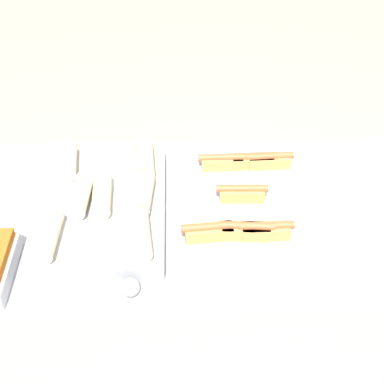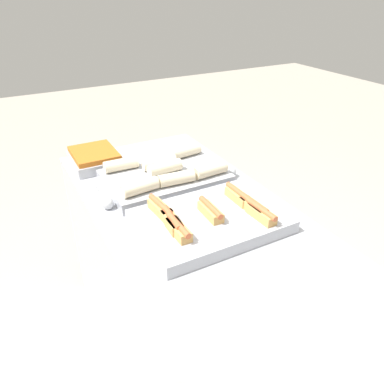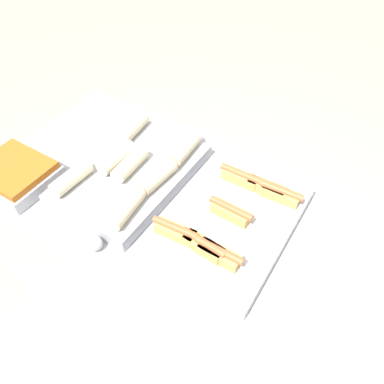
% 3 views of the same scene
% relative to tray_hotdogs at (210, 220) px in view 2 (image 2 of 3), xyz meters
% --- Properties ---
extents(ground_plane, '(12.00, 12.00, 0.00)m').
position_rel_tray_hotdogs_xyz_m(ground_plane, '(-0.04, 0.00, -0.95)').
color(ground_plane, '#ADA393').
extents(counter, '(1.74, 0.75, 0.92)m').
position_rel_tray_hotdogs_xyz_m(counter, '(-0.04, 0.00, -0.49)').
color(counter, '#A8AAB2').
rests_on(counter, ground_plane).
extents(tray_hotdogs, '(0.38, 0.53, 0.10)m').
position_rel_tray_hotdogs_xyz_m(tray_hotdogs, '(0.00, 0.00, 0.00)').
color(tray_hotdogs, '#A8AAB2').
rests_on(tray_hotdogs, counter).
extents(tray_wraps, '(0.36, 0.53, 0.10)m').
position_rel_tray_hotdogs_xyz_m(tray_wraps, '(-0.40, 0.00, 0.01)').
color(tray_wraps, '#A8AAB2').
rests_on(tray_wraps, counter).
extents(tray_side_front, '(0.27, 0.22, 0.07)m').
position_rel_tray_hotdogs_xyz_m(tray_side_front, '(-0.75, -0.23, 0.00)').
color(tray_side_front, '#A8AAB2').
rests_on(tray_side_front, counter).
extents(serving_spoon_near, '(0.26, 0.05, 0.05)m').
position_rel_tray_hotdogs_xyz_m(serving_spoon_near, '(-0.33, -0.30, -0.01)').
color(serving_spoon_near, '#B2B5BA').
rests_on(serving_spoon_near, counter).
extents(serving_spoon_far, '(0.26, 0.05, 0.05)m').
position_rel_tray_hotdogs_xyz_m(serving_spoon_far, '(-0.33, 0.30, -0.01)').
color(serving_spoon_far, '#B2B5BA').
rests_on(serving_spoon_far, counter).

